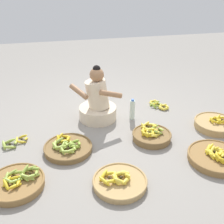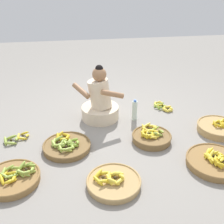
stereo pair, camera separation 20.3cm
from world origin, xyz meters
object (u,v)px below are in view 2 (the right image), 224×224
Objects in this scene: banana_basket_near_vendor at (218,127)px; loose_bananas_back_left at (163,106)px; vendor_woman_front at (100,102)px; banana_basket_front_left at (66,145)px; water_bottle at (135,110)px; banana_basket_front_right at (151,137)px; banana_basket_back_right at (12,178)px; banana_basket_front_center at (215,161)px; loose_bananas_back_center at (15,139)px; banana_basket_near_bicycle at (113,182)px.

banana_basket_near_vendor is 1.51× the size of loose_bananas_back_left.
vendor_woman_front is 1.01m from loose_bananas_back_left.
banana_basket_front_left is 1.85× the size of water_bottle.
banana_basket_back_right is at bearing -162.11° from banana_basket_front_right.
banana_basket_near_vendor is 1.96m from banana_basket_front_left.
banana_basket_near_vendor is at bearing -21.31° from vendor_woman_front.
banana_basket_front_center is 2.03× the size of loose_bananas_back_center.
banana_basket_front_center reaches higher than loose_bananas_back_left.
banana_basket_front_left is (-0.45, 0.69, 0.00)m from banana_basket_near_bicycle.
banana_basket_front_center is (1.14, 0.14, 0.01)m from banana_basket_near_bicycle.
banana_basket_near_vendor is 1.78× the size of loose_bananas_back_center.
banana_basket_near_bicycle is at bearing -41.69° from loose_bananas_back_center.
banana_basket_front_left is 1.11m from water_bottle.
banana_basket_back_right reaches higher than banana_basket_front_left.
loose_bananas_back_center is at bearing 96.49° from banana_basket_back_right.
vendor_woman_front is 1.19m from loose_bananas_back_center.
banana_basket_back_right reaches higher than banana_basket_near_bicycle.
loose_bananas_back_center is at bearing 171.35° from banana_basket_front_right.
water_bottle is (1.57, 0.29, 0.12)m from loose_bananas_back_center.
banana_basket_back_right reaches higher than loose_bananas_back_left.
banana_basket_front_right is at bearing -174.91° from banana_basket_near_vendor.
banana_basket_front_left is at bearing -149.66° from loose_bananas_back_left.
banana_basket_near_vendor is (1.49, -0.58, -0.19)m from vendor_woman_front.
banana_basket_near_bicycle is 0.96× the size of banana_basket_front_left.
vendor_woman_front is 1.44× the size of banana_basket_near_bicycle.
banana_basket_front_right reaches higher than banana_basket_back_right.
banana_basket_back_right is 0.90× the size of banana_basket_front_center.
banana_basket_near_bicycle is 0.87× the size of banana_basket_front_center.
vendor_woman_front reaches higher than water_bottle.
vendor_woman_front is 1.38× the size of banana_basket_front_left.
vendor_woman_front is 1.43× the size of banana_basket_near_vendor.
loose_bananas_back_left is (0.41, 0.83, -0.03)m from banana_basket_front_right.
water_bottle is (-0.64, 1.11, 0.10)m from banana_basket_front_center.
banana_basket_back_right is 2.40m from loose_bananas_back_left.
banana_basket_front_right is 0.56m from water_bottle.
banana_basket_near_vendor is 2.59m from loose_bananas_back_center.
water_bottle is at bearing 35.42° from banana_basket_back_right.
loose_bananas_back_center is (-0.09, 0.76, -0.02)m from banana_basket_back_right.
vendor_woman_front is 1.56m from banana_basket_back_right.
banana_basket_front_right reaches higher than loose_bananas_back_center.
banana_basket_front_right is 0.86× the size of banana_basket_front_left.
vendor_woman_front is 0.49m from water_bottle.
banana_basket_front_left is (0.54, 0.49, -0.00)m from banana_basket_back_right.
loose_bananas_back_center is at bearing -164.46° from loose_bananas_back_left.
banana_basket_front_center is at bearing -119.94° from banana_basket_near_vendor.
banana_basket_back_right is 2.57m from banana_basket_near_vendor.
vendor_woman_front is 1.61m from banana_basket_near_vendor.
loose_bananas_back_left is at bearing 9.78° from vendor_woman_front.
loose_bananas_back_left is at bearing 33.95° from banana_basket_back_right.
banana_basket_near_vendor is at bearing -3.77° from loose_bananas_back_center.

